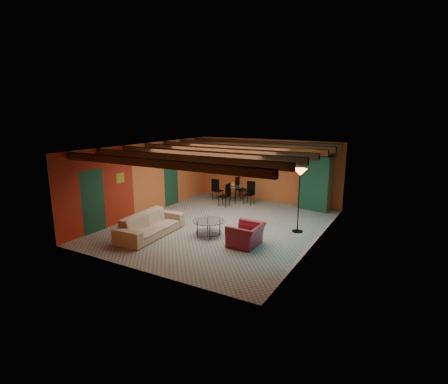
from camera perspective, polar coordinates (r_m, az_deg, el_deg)
The scene contains 11 objects.
room at distance 11.56m, azimuth -0.22°, elevation 5.78°, with size 6.52×8.01×2.71m.
sofa at distance 11.19m, azimuth -11.99°, elevation -5.29°, with size 2.44×0.96×0.71m, color tan.
armchair at distance 10.17m, azimuth 3.66°, elevation -7.06°, with size 1.01×0.88×0.66m, color maroon.
coffee_table at distance 10.96m, azimuth -2.55°, elevation -5.95°, with size 1.00×1.00×0.51m, color silver, non-canonical shape.
dining_table at distance 14.95m, azimuth 1.48°, elevation 0.15°, with size 1.90×1.90×0.99m, color silver, non-canonical shape.
armoire at distance 14.25m, azimuth 14.80°, elevation 1.40°, with size 1.21×0.59×2.12m, color brown.
floor_lamp at distance 11.35m, azimuth 12.22°, elevation -1.40°, with size 0.43×0.43×2.10m, color black, non-canonical shape.
ceiling_fan at distance 11.46m, azimuth -0.50°, elevation 5.71°, with size 1.50×1.50×0.44m, color #472614, non-canonical shape.
painting at distance 15.45m, azimuth 3.99°, elevation 4.90°, with size 1.05×0.03×0.65m, color black.
potted_plant at distance 14.06m, azimuth 15.11°, elevation 6.66°, with size 0.46×0.40×0.51m, color #26661E.
vase at distance 14.83m, azimuth 1.49°, elevation 2.39°, with size 0.19×0.19×0.20m, color orange.
Camera 1 is at (5.69, -9.84, 3.80)m, focal length 27.74 mm.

